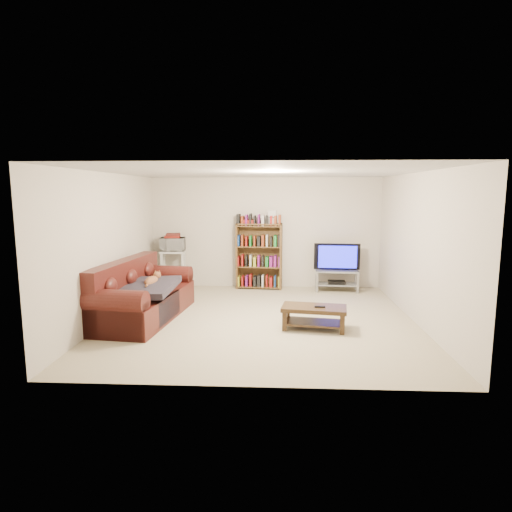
# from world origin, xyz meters

# --- Properties ---
(floor) EXTENTS (5.00, 5.00, 0.00)m
(floor) POSITION_xyz_m (0.00, 0.00, 0.00)
(floor) COLOR #C3B691
(floor) RESTS_ON ground
(ceiling) EXTENTS (5.00, 5.00, 0.00)m
(ceiling) POSITION_xyz_m (0.00, 0.00, 2.40)
(ceiling) COLOR white
(ceiling) RESTS_ON ground
(wall_back) EXTENTS (5.00, 0.00, 5.00)m
(wall_back) POSITION_xyz_m (0.00, 2.50, 1.20)
(wall_back) COLOR silver
(wall_back) RESTS_ON ground
(wall_front) EXTENTS (5.00, 0.00, 5.00)m
(wall_front) POSITION_xyz_m (0.00, -2.50, 1.20)
(wall_front) COLOR silver
(wall_front) RESTS_ON ground
(wall_left) EXTENTS (0.00, 5.00, 5.00)m
(wall_left) POSITION_xyz_m (-2.50, 0.00, 1.20)
(wall_left) COLOR silver
(wall_left) RESTS_ON ground
(wall_right) EXTENTS (0.00, 5.00, 5.00)m
(wall_right) POSITION_xyz_m (2.50, 0.00, 1.20)
(wall_right) COLOR silver
(wall_right) RESTS_ON ground
(sofa) EXTENTS (1.23, 2.37, 0.97)m
(sofa) POSITION_xyz_m (-2.02, -0.03, 0.34)
(sofa) COLOR #421511
(sofa) RESTS_ON floor
(blanket) EXTENTS (0.91, 1.17, 0.19)m
(blanket) POSITION_xyz_m (-1.85, -0.20, 0.56)
(blanket) COLOR #29252F
(blanket) RESTS_ON sofa
(cat) EXTENTS (0.32, 0.64, 0.19)m
(cat) POSITION_xyz_m (-1.82, 0.00, 0.62)
(cat) COLOR brown
(cat) RESTS_ON sofa
(coffee_table) EXTENTS (1.04, 0.63, 0.36)m
(coffee_table) POSITION_xyz_m (0.84, -0.46, 0.25)
(coffee_table) COLOR #352412
(coffee_table) RESTS_ON floor
(remote) EXTENTS (0.16, 0.04, 0.02)m
(remote) POSITION_xyz_m (0.92, -0.52, 0.37)
(remote) COLOR black
(remote) RESTS_ON coffee_table
(tv_stand) EXTENTS (0.92, 0.46, 0.45)m
(tv_stand) POSITION_xyz_m (1.53, 2.12, 0.31)
(tv_stand) COLOR #999EA3
(tv_stand) RESTS_ON floor
(television) EXTENTS (0.98, 0.18, 0.56)m
(television) POSITION_xyz_m (1.53, 2.12, 0.73)
(television) COLOR black
(television) RESTS_ON tv_stand
(dvd_player) EXTENTS (0.37, 0.27, 0.06)m
(dvd_player) POSITION_xyz_m (1.53, 2.12, 0.19)
(dvd_player) COLOR black
(dvd_player) RESTS_ON tv_stand
(bookshelf) EXTENTS (1.01, 0.37, 1.42)m
(bookshelf) POSITION_xyz_m (-0.13, 2.30, 0.73)
(bookshelf) COLOR brown
(bookshelf) RESTS_ON floor
(shelf_clutter) EXTENTS (0.73, 0.24, 0.28)m
(shelf_clutter) POSITION_xyz_m (-0.03, 2.31, 1.53)
(shelf_clutter) COLOR silver
(shelf_clutter) RESTS_ON bookshelf
(microwave_stand) EXTENTS (0.56, 0.43, 0.83)m
(microwave_stand) POSITION_xyz_m (-1.98, 2.16, 0.53)
(microwave_stand) COLOR silver
(microwave_stand) RESTS_ON floor
(microwave) EXTENTS (0.55, 0.40, 0.28)m
(microwave) POSITION_xyz_m (-1.98, 2.16, 0.98)
(microwave) COLOR silver
(microwave) RESTS_ON microwave_stand
(game_boxes) EXTENTS (0.33, 0.29, 0.05)m
(game_boxes) POSITION_xyz_m (-1.98, 2.16, 1.14)
(game_boxes) COLOR maroon
(game_boxes) RESTS_ON microwave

